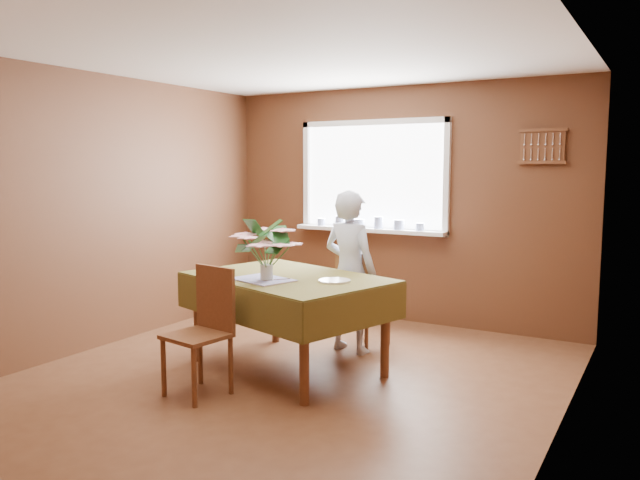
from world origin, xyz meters
The scene contains 15 objects.
floor centered at (0.00, 0.00, 0.00)m, with size 4.50×4.50×0.00m, color brown.
ceiling centered at (0.00, 0.00, 2.50)m, with size 4.50×4.50×0.00m, color white.
wall_back centered at (0.00, 2.25, 1.25)m, with size 4.00×4.00×0.00m, color brown.
wall_front centered at (0.00, -2.25, 1.25)m, with size 4.00×4.00×0.00m, color brown.
wall_left centered at (-2.00, 0.00, 1.25)m, with size 4.50×4.50×0.00m, color brown.
wall_right centered at (2.00, 0.00, 1.25)m, with size 4.50×4.50×0.00m, color brown.
window_assembly centered at (-0.30, 2.20, 1.35)m, with size 1.72×0.20×1.22m.
spoon_rack centered at (1.45, 2.22, 1.85)m, with size 0.44×0.05×0.33m.
dining_table centered at (-0.14, 0.26, 0.68)m, with size 1.85×1.51×0.78m.
chair_far centered at (0.09, 1.12, 0.49)m, with size 0.46×0.46×0.89m.
chair_near centered at (-0.38, -0.49, 0.51)m, with size 0.46×0.46×0.93m.
seated_woman centered at (0.07, 0.97, 0.73)m, with size 0.53×0.35×1.45m, color white.
flower_bouquet centered at (-0.17, 0.01, 1.06)m, with size 0.51×0.51×0.44m.
side_plate centered at (0.31, 0.24, 0.78)m, with size 0.25×0.25×0.01m, color white.
table_knife centered at (-0.10, 0.04, 0.79)m, with size 0.02×0.23×0.00m, color silver.
Camera 1 is at (2.57, -3.94, 1.67)m, focal length 35.00 mm.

